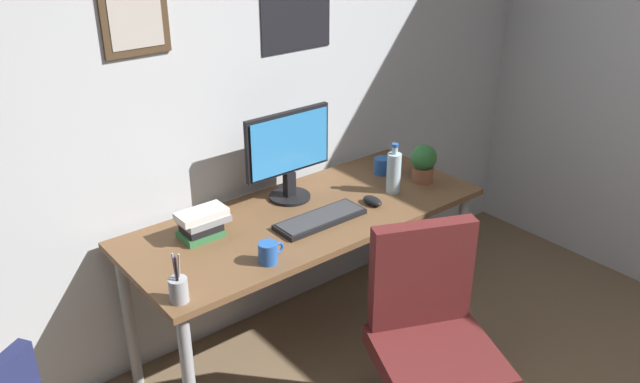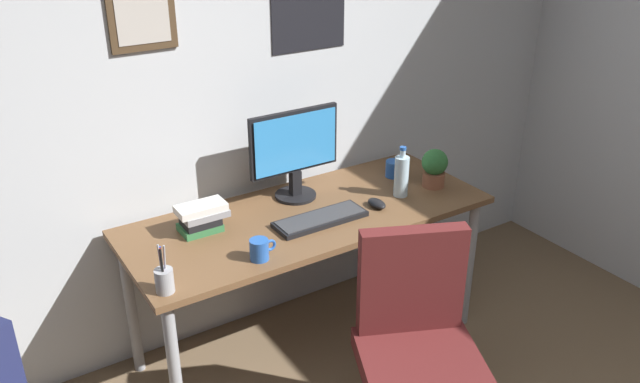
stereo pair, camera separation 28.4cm
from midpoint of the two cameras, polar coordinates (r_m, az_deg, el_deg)
wall_back at (r=3.01m, az=-6.38°, el=9.45°), size 4.40×0.10×2.60m
desk at (r=3.02m, az=1.68°, el=-3.31°), size 1.70×0.68×0.75m
office_chair at (r=2.62m, az=11.69°, el=-12.76°), size 0.61×0.61×0.95m
monitor at (r=3.04m, az=0.42°, el=3.57°), size 0.46×0.20×0.43m
keyboard at (r=2.90m, az=2.84°, el=-2.49°), size 0.43×0.15×0.03m
computer_mouse at (r=3.05m, az=7.68°, el=-1.12°), size 0.06×0.11×0.04m
water_bottle at (r=3.15m, az=9.75°, el=1.35°), size 0.07×0.07×0.25m
coffee_mug_near at (r=3.38m, az=8.94°, el=1.95°), size 0.12×0.08×0.09m
coffee_mug_far at (r=2.61m, az=-2.21°, el=-5.19°), size 0.12×0.08×0.09m
potted_plant at (r=3.28m, az=12.48°, el=2.08°), size 0.13×0.13×0.20m
pen_cup at (r=2.44m, az=-10.30°, el=-7.70°), size 0.07×0.07×0.20m
book_stack_left at (r=2.83m, az=-7.58°, el=-2.31°), size 0.22×0.13×0.13m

